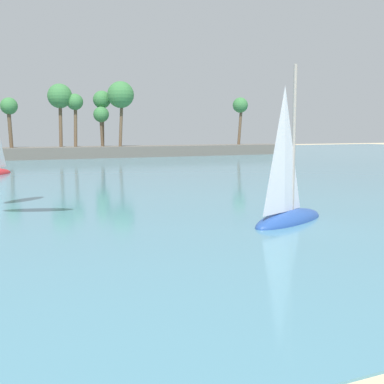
{
  "coord_description": "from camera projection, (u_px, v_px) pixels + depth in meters",
  "views": [
    {
      "loc": [
        -5.06,
        2.36,
        4.49
      ],
      "look_at": [
        0.78,
        15.02,
        2.75
      ],
      "focal_mm": 46.98,
      "sensor_mm": 36.0,
      "label": 1
    }
  ],
  "objects": [
    {
      "name": "sea",
      "position": [
        9.0,
        167.0,
        59.2
      ],
      "size": [
        220.0,
        112.5,
        0.06
      ],
      "primitive_type": "cube",
      "color": "teal",
      "rests_on": "ground"
    },
    {
      "name": "sailboat_mid_bay",
      "position": [
        288.0,
        207.0,
        24.13
      ],
      "size": [
        5.72,
        3.91,
        8.05
      ],
      "color": "#234793",
      "rests_on": "sea"
    }
  ]
}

